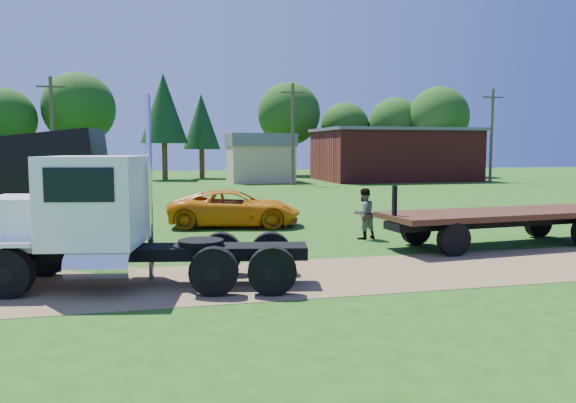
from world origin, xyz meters
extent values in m
plane|color=#1D4C10|center=(0.00, 0.00, 0.00)|extent=(140.00, 140.00, 0.00)
cube|color=brown|center=(0.00, 0.00, 0.01)|extent=(120.00, 4.20, 0.01)
cube|color=black|center=(-6.38, 0.09, 0.81)|extent=(7.61, 2.41, 0.30)
cylinder|color=black|center=(-9.46, -0.40, 0.56)|extent=(1.16, 0.56, 1.11)
cylinder|color=black|center=(-9.46, -0.40, 0.56)|extent=(0.45, 0.44, 0.39)
cylinder|color=black|center=(-9.04, 1.71, 0.56)|extent=(1.16, 0.56, 1.11)
cylinder|color=black|center=(-9.04, 1.71, 0.56)|extent=(0.45, 0.44, 0.39)
cylinder|color=black|center=(-5.00, -1.29, 0.56)|extent=(1.16, 0.56, 1.11)
cylinder|color=black|center=(-5.00, -1.29, 0.56)|extent=(0.45, 0.44, 0.39)
cylinder|color=black|center=(-4.58, 0.83, 0.56)|extent=(1.16, 0.56, 1.11)
cylinder|color=black|center=(-4.58, 0.83, 0.56)|extent=(0.45, 0.44, 0.39)
cylinder|color=black|center=(-3.71, -1.54, 0.56)|extent=(1.16, 0.56, 1.11)
cylinder|color=black|center=(-3.71, -1.54, 0.56)|extent=(0.45, 0.44, 0.39)
cylinder|color=black|center=(-3.29, 0.58, 0.56)|extent=(1.16, 0.56, 1.11)
cylinder|color=black|center=(-3.29, 0.58, 0.56)|extent=(0.45, 0.44, 0.39)
cube|color=white|center=(-9.20, 0.65, 1.56)|extent=(2.12, 2.04, 1.21)
cube|color=white|center=(-7.61, 0.33, 2.07)|extent=(2.55, 2.79, 2.12)
cube|color=black|center=(-8.63, 0.53, 2.52)|extent=(0.44, 1.99, 0.86)
cube|color=black|center=(-7.85, -0.87, 2.52)|extent=(1.49, 0.33, 0.76)
cube|color=black|center=(-7.38, 1.53, 2.52)|extent=(1.49, 0.33, 0.76)
cube|color=white|center=(-9.46, -0.40, 1.21)|extent=(1.28, 0.68, 0.10)
cube|color=white|center=(-9.04, 1.71, 1.21)|extent=(1.28, 0.68, 0.10)
cylinder|color=silver|center=(-7.49, -0.88, 0.71)|extent=(1.50, 0.87, 0.61)
cylinder|color=silver|center=(-6.37, 0.65, 2.32)|extent=(0.17, 0.17, 4.64)
cylinder|color=black|center=(-5.19, -0.15, 1.04)|extent=(1.31, 1.31, 0.12)
cylinder|color=black|center=(-10.52, 4.02, 0.62)|extent=(1.27, 0.51, 1.24)
cylinder|color=black|center=(-10.52, 4.02, 0.62)|extent=(0.47, 0.46, 0.44)
cylinder|color=black|center=(-10.30, 6.39, 0.62)|extent=(1.27, 0.51, 1.24)
cylinder|color=black|center=(-10.30, 6.39, 0.62)|extent=(0.47, 0.46, 0.44)
cylinder|color=black|center=(-9.06, 3.89, 0.62)|extent=(1.27, 0.51, 1.24)
cylinder|color=black|center=(-9.06, 3.89, 0.62)|extent=(0.47, 0.46, 0.44)
cylinder|color=black|center=(-8.84, 6.25, 0.62)|extent=(1.27, 0.51, 1.24)
cylinder|color=black|center=(-8.84, 6.25, 0.62)|extent=(0.47, 0.46, 0.44)
cube|color=black|center=(-10.19, 5.18, 2.54)|extent=(5.18, 3.15, 2.74)
imported|color=orange|center=(-2.92, 9.77, 0.77)|extent=(5.93, 3.57, 1.54)
cube|color=#361B11|center=(5.19, 2.93, 1.10)|extent=(8.53, 3.19, 0.19)
cube|color=black|center=(5.19, 2.93, 0.84)|extent=(8.41, 1.73, 0.26)
cylinder|color=black|center=(2.68, 1.63, 0.52)|extent=(1.07, 0.40, 1.04)
cylinder|color=black|center=(2.49, 3.81, 0.52)|extent=(1.07, 0.40, 1.04)
cylinder|color=black|center=(7.70, 4.24, 0.52)|extent=(1.07, 0.40, 1.04)
cube|color=black|center=(1.13, 2.60, 1.62)|extent=(0.14, 0.14, 1.04)
imported|color=#999999|center=(1.19, 5.36, 0.93)|extent=(1.09, 0.97, 1.86)
cube|color=maroon|center=(18.00, 40.00, 2.50)|extent=(15.00, 10.00, 5.00)
cube|color=#5A595E|center=(18.00, 40.00, 5.15)|extent=(15.40, 10.40, 0.30)
cube|color=tan|center=(4.00, 40.00, 1.80)|extent=(6.00, 5.00, 3.60)
cube|color=#5A595E|center=(4.00, 40.00, 4.10)|extent=(6.20, 5.40, 1.20)
cylinder|color=#443626|center=(-14.00, 35.00, 4.50)|extent=(0.28, 0.28, 9.00)
cube|color=#443626|center=(-14.00, 35.00, 8.20)|extent=(2.20, 0.14, 0.14)
cylinder|color=#443626|center=(6.00, 35.00, 4.50)|extent=(0.28, 0.28, 9.00)
cube|color=#443626|center=(6.00, 35.00, 8.20)|extent=(2.20, 0.14, 0.14)
cylinder|color=#443626|center=(26.00, 35.00, 4.50)|extent=(0.28, 0.28, 9.00)
cube|color=#443626|center=(26.00, 35.00, 8.20)|extent=(2.20, 0.14, 0.14)
cylinder|color=#372A16|center=(-13.66, 50.06, 2.02)|extent=(0.56, 0.56, 4.04)
sphere|color=#1D4A12|center=(-13.66, 50.06, 7.50)|extent=(7.62, 7.62, 7.62)
cylinder|color=#372A16|center=(-0.93, 47.94, 1.61)|extent=(0.56, 0.56, 3.22)
cone|color=black|center=(-0.93, 47.94, 6.15)|extent=(4.04, 4.04, 5.97)
cylinder|color=#372A16|center=(9.90, 52.27, 1.99)|extent=(0.56, 0.56, 3.98)
sphere|color=#1D4A12|center=(9.90, 52.27, 7.39)|extent=(7.51, 7.51, 7.51)
cylinder|color=#372A16|center=(16.96, 52.15, 1.59)|extent=(0.56, 0.56, 3.17)
sphere|color=#1D4A12|center=(16.96, 52.15, 5.89)|extent=(5.98, 5.98, 5.98)
cylinder|color=#372A16|center=(26.54, 46.49, 1.87)|extent=(0.56, 0.56, 3.74)
sphere|color=#1D4A12|center=(26.54, 46.49, 6.94)|extent=(7.05, 7.05, 7.05)
cylinder|color=#372A16|center=(-4.93, 46.07, 1.93)|extent=(0.56, 0.56, 3.86)
cone|color=black|center=(-4.93, 46.07, 7.39)|extent=(4.85, 4.85, 7.17)
cylinder|color=#372A16|center=(22.47, 49.64, 1.68)|extent=(0.56, 0.56, 3.35)
sphere|color=#1D4A12|center=(22.47, 49.64, 6.22)|extent=(6.32, 6.32, 6.32)
cylinder|color=#372A16|center=(-20.66, 48.74, 1.68)|extent=(0.56, 0.56, 3.36)
sphere|color=#1D4A12|center=(-20.66, 48.74, 6.24)|extent=(6.34, 6.34, 6.34)
camera|label=1|loc=(-6.32, -13.72, 3.32)|focal=35.00mm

